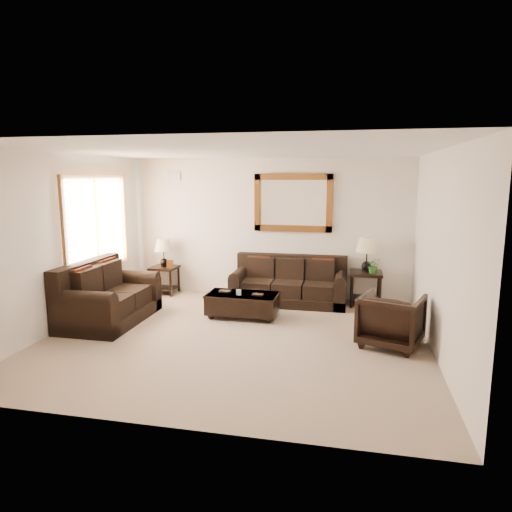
% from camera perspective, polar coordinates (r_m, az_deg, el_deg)
% --- Properties ---
extents(room, '(5.51, 5.01, 2.71)m').
position_cam_1_polar(room, '(6.50, -2.59, 1.09)').
color(room, '#84725B').
rests_on(room, ground).
extents(window, '(0.07, 1.96, 1.66)m').
position_cam_1_polar(window, '(8.37, -19.21, 3.90)').
color(window, white).
rests_on(window, room).
extents(mirror, '(1.50, 0.06, 1.10)m').
position_cam_1_polar(mirror, '(8.77, 4.65, 6.64)').
color(mirror, '#49260E').
rests_on(mirror, room).
extents(air_vent, '(0.25, 0.02, 0.18)m').
position_cam_1_polar(air_vent, '(9.38, -10.18, 9.78)').
color(air_vent, '#999999').
rests_on(air_vent, room).
extents(sofa, '(2.12, 0.91, 0.87)m').
position_cam_1_polar(sofa, '(8.62, 4.18, -3.75)').
color(sofa, black).
rests_on(sofa, room).
extents(loveseat, '(1.04, 1.75, 0.99)m').
position_cam_1_polar(loveseat, '(7.87, -18.20, -5.19)').
color(loveseat, black).
rests_on(loveseat, room).
extents(end_table_left, '(0.51, 0.51, 1.12)m').
position_cam_1_polar(end_table_left, '(9.34, -11.44, -0.26)').
color(end_table_left, black).
rests_on(end_table_left, room).
extents(end_table_right, '(0.58, 0.58, 1.27)m').
position_cam_1_polar(end_table_right, '(8.53, 13.65, -0.62)').
color(end_table_right, black).
rests_on(end_table_right, room).
extents(coffee_table, '(1.20, 0.66, 0.50)m').
position_cam_1_polar(coffee_table, '(7.73, -1.69, -5.83)').
color(coffee_table, black).
rests_on(coffee_table, room).
extents(armchair, '(1.00, 0.97, 0.82)m').
position_cam_1_polar(armchair, '(6.68, 16.57, -7.38)').
color(armchair, black).
rests_on(armchair, floor).
extents(potted_plant, '(0.27, 0.30, 0.22)m').
position_cam_1_polar(potted_plant, '(8.45, 14.50, -1.37)').
color(potted_plant, '#275E20').
rests_on(potted_plant, end_table_right).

